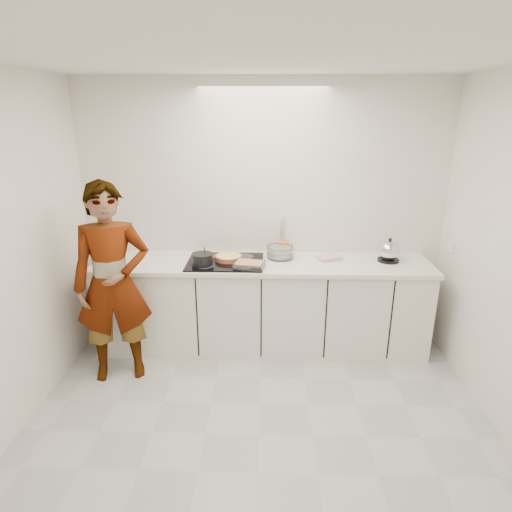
{
  "coord_description": "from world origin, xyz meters",
  "views": [
    {
      "loc": [
        0.05,
        -2.59,
        2.29
      ],
      "look_at": [
        -0.05,
        1.05,
        1.05
      ],
      "focal_mm": 30.0,
      "sensor_mm": 36.0,
      "label": 1
    }
  ],
  "objects_px": {
    "baking_dish": "(249,264)",
    "utensil_crock": "(282,248)",
    "kettle": "(389,251)",
    "cook": "(113,284)",
    "hob": "(225,262)",
    "tart_dish": "(229,257)",
    "saucepan": "(203,259)",
    "mixing_bowl": "(280,252)"
  },
  "relations": [
    {
      "from": "utensil_crock",
      "to": "mixing_bowl",
      "type": "bearing_deg",
      "value": -102.15
    },
    {
      "from": "cook",
      "to": "tart_dish",
      "type": "bearing_deg",
      "value": 15.24
    },
    {
      "from": "kettle",
      "to": "tart_dish",
      "type": "bearing_deg",
      "value": -178.54
    },
    {
      "from": "saucepan",
      "to": "mixing_bowl",
      "type": "relative_size",
      "value": 0.76
    },
    {
      "from": "hob",
      "to": "mixing_bowl",
      "type": "xyz_separation_m",
      "value": [
        0.53,
        0.15,
        0.05
      ]
    },
    {
      "from": "kettle",
      "to": "cook",
      "type": "bearing_deg",
      "value": -166.78
    },
    {
      "from": "baking_dish",
      "to": "utensil_crock",
      "type": "bearing_deg",
      "value": 54.37
    },
    {
      "from": "baking_dish",
      "to": "cook",
      "type": "relative_size",
      "value": 0.17
    },
    {
      "from": "kettle",
      "to": "cook",
      "type": "height_order",
      "value": "cook"
    },
    {
      "from": "hob",
      "to": "tart_dish",
      "type": "relative_size",
      "value": 2.24
    },
    {
      "from": "baking_dish",
      "to": "utensil_crock",
      "type": "distance_m",
      "value": 0.54
    },
    {
      "from": "baking_dish",
      "to": "cook",
      "type": "bearing_deg",
      "value": -163.9
    },
    {
      "from": "hob",
      "to": "saucepan",
      "type": "xyz_separation_m",
      "value": [
        -0.2,
        -0.11,
        0.06
      ]
    },
    {
      "from": "tart_dish",
      "to": "saucepan",
      "type": "height_order",
      "value": "saucepan"
    },
    {
      "from": "saucepan",
      "to": "utensil_crock",
      "type": "bearing_deg",
      "value": 27.08
    },
    {
      "from": "hob",
      "to": "kettle",
      "type": "distance_m",
      "value": 1.58
    },
    {
      "from": "tart_dish",
      "to": "saucepan",
      "type": "bearing_deg",
      "value": -145.32
    },
    {
      "from": "utensil_crock",
      "to": "cook",
      "type": "xyz_separation_m",
      "value": [
        -1.47,
        -0.77,
        -0.09
      ]
    },
    {
      "from": "hob",
      "to": "baking_dish",
      "type": "bearing_deg",
      "value": -35.03
    },
    {
      "from": "hob",
      "to": "cook",
      "type": "xyz_separation_m",
      "value": [
        -0.92,
        -0.5,
        -0.03
      ]
    },
    {
      "from": "baking_dish",
      "to": "kettle",
      "type": "relative_size",
      "value": 1.28
    },
    {
      "from": "saucepan",
      "to": "kettle",
      "type": "xyz_separation_m",
      "value": [
        1.77,
        0.2,
        0.03
      ]
    },
    {
      "from": "hob",
      "to": "baking_dish",
      "type": "height_order",
      "value": "baking_dish"
    },
    {
      "from": "utensil_crock",
      "to": "saucepan",
      "type": "bearing_deg",
      "value": -152.92
    },
    {
      "from": "baking_dish",
      "to": "mixing_bowl",
      "type": "xyz_separation_m",
      "value": [
        0.29,
        0.32,
        0.01
      ]
    },
    {
      "from": "tart_dish",
      "to": "cook",
      "type": "relative_size",
      "value": 0.18
    },
    {
      "from": "baking_dish",
      "to": "kettle",
      "type": "height_order",
      "value": "kettle"
    },
    {
      "from": "mixing_bowl",
      "to": "cook",
      "type": "distance_m",
      "value": 1.59
    },
    {
      "from": "tart_dish",
      "to": "cook",
      "type": "distance_m",
      "value": 1.1
    },
    {
      "from": "saucepan",
      "to": "cook",
      "type": "bearing_deg",
      "value": -151.64
    },
    {
      "from": "tart_dish",
      "to": "kettle",
      "type": "xyz_separation_m",
      "value": [
        1.54,
        0.04,
        0.06
      ]
    },
    {
      "from": "hob",
      "to": "baking_dish",
      "type": "xyz_separation_m",
      "value": [
        0.24,
        -0.17,
        0.04
      ]
    },
    {
      "from": "utensil_crock",
      "to": "cook",
      "type": "height_order",
      "value": "cook"
    },
    {
      "from": "tart_dish",
      "to": "kettle",
      "type": "bearing_deg",
      "value": 1.46
    },
    {
      "from": "baking_dish",
      "to": "mixing_bowl",
      "type": "relative_size",
      "value": 1.05
    },
    {
      "from": "mixing_bowl",
      "to": "utensil_crock",
      "type": "relative_size",
      "value": 2.14
    },
    {
      "from": "cook",
      "to": "mixing_bowl",
      "type": "bearing_deg",
      "value": 9.53
    },
    {
      "from": "kettle",
      "to": "utensil_crock",
      "type": "height_order",
      "value": "kettle"
    },
    {
      "from": "mixing_bowl",
      "to": "kettle",
      "type": "xyz_separation_m",
      "value": [
        1.04,
        -0.07,
        0.04
      ]
    },
    {
      "from": "tart_dish",
      "to": "utensil_crock",
      "type": "bearing_deg",
      "value": 23.41
    },
    {
      "from": "hob",
      "to": "baking_dish",
      "type": "distance_m",
      "value": 0.29
    },
    {
      "from": "baking_dish",
      "to": "cook",
      "type": "distance_m",
      "value": 1.21
    }
  ]
}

